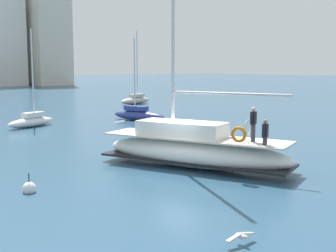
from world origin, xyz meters
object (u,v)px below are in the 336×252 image
(moored_sloop_near, at_px, (31,120))
(seagull, at_px, (241,236))
(moored_catamaran, at_px, (136,99))
(mooring_buoy, at_px, (29,189))
(main_sailboat, at_px, (193,148))
(moored_cutter_right, at_px, (138,114))

(moored_sloop_near, relative_size, seagull, 7.38)
(moored_catamaran, relative_size, seagull, 8.87)
(seagull, bearing_deg, mooring_buoy, 104.89)
(main_sailboat, distance_m, moored_sloop_near, 18.94)
(main_sailboat, relative_size, moored_cutter_right, 1.93)
(moored_catamaran, bearing_deg, moored_sloop_near, -147.65)
(moored_cutter_right, height_order, mooring_buoy, moored_cutter_right)
(moored_sloop_near, xyz_separation_m, moored_catamaran, (19.14, 12.12, 0.08))
(mooring_buoy, bearing_deg, moored_sloop_near, 66.32)
(main_sailboat, height_order, moored_sloop_near, main_sailboat)
(moored_sloop_near, distance_m, mooring_buoy, 19.76)
(moored_catamaran, relative_size, mooring_buoy, 10.78)
(moored_catamaran, relative_size, moored_cutter_right, 1.27)
(main_sailboat, xyz_separation_m, moored_catamaran, (19.19, 31.06, -0.30))
(seagull, distance_m, mooring_buoy, 8.96)
(moored_sloop_near, relative_size, moored_catamaran, 0.83)
(moored_catamaran, bearing_deg, main_sailboat, -121.70)
(moored_catamaran, height_order, seagull, moored_catamaran)
(main_sailboat, height_order, seagull, main_sailboat)
(main_sailboat, relative_size, moored_sloop_near, 1.82)
(moored_catamaran, height_order, mooring_buoy, moored_catamaran)
(seagull, height_order, mooring_buoy, mooring_buoy)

